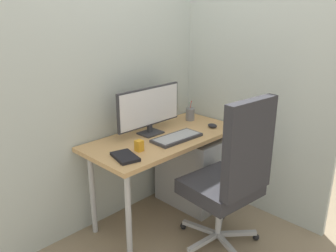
% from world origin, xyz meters
% --- Properties ---
extents(ground_plane, '(8.00, 8.00, 0.00)m').
position_xyz_m(ground_plane, '(0.00, 0.00, 0.00)').
color(ground_plane, gray).
extents(wall_back, '(2.50, 0.04, 2.80)m').
position_xyz_m(wall_back, '(0.00, 0.33, 1.40)').
color(wall_back, '#B7C1BC').
rests_on(wall_back, ground_plane).
extents(wall_side_right, '(0.04, 1.83, 2.80)m').
position_xyz_m(wall_side_right, '(0.67, -0.17, 1.40)').
color(wall_side_right, '#B7C1BC').
rests_on(wall_side_right, ground_plane).
extents(desk, '(1.27, 0.60, 0.72)m').
position_xyz_m(desk, '(0.00, 0.00, 0.64)').
color(desk, tan).
rests_on(desk, ground_plane).
extents(office_chair, '(0.60, 0.61, 1.15)m').
position_xyz_m(office_chair, '(0.02, -0.64, 0.60)').
color(office_chair, black).
rests_on(office_chair, ground_plane).
extents(filing_cabinet, '(0.38, 0.57, 0.63)m').
position_xyz_m(filing_cabinet, '(0.33, -0.02, 0.32)').
color(filing_cabinet, '#9EA0A5').
rests_on(filing_cabinet, ground_plane).
extents(monitor, '(0.62, 0.14, 0.38)m').
position_xyz_m(monitor, '(-0.04, 0.12, 0.93)').
color(monitor, '#333338').
rests_on(monitor, desk).
extents(keyboard, '(0.41, 0.19, 0.02)m').
position_xyz_m(keyboard, '(0.02, -0.12, 0.73)').
color(keyboard, '#333338').
rests_on(keyboard, desk).
extents(mouse, '(0.07, 0.09, 0.04)m').
position_xyz_m(mouse, '(0.43, -0.15, 0.73)').
color(mouse, black).
rests_on(mouse, desk).
extents(pen_holder, '(0.08, 0.08, 0.17)m').
position_xyz_m(pen_holder, '(0.45, 0.12, 0.77)').
color(pen_holder, slate).
rests_on(pen_holder, desk).
extents(notebook, '(0.18, 0.23, 0.02)m').
position_xyz_m(notebook, '(-0.48, -0.12, 0.73)').
color(notebook, black).
rests_on(notebook, desk).
extents(desk_clamp_accessory, '(0.05, 0.05, 0.08)m').
position_xyz_m(desk_clamp_accessory, '(-0.33, -0.09, 0.76)').
color(desk_clamp_accessory, orange).
rests_on(desk_clamp_accessory, desk).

